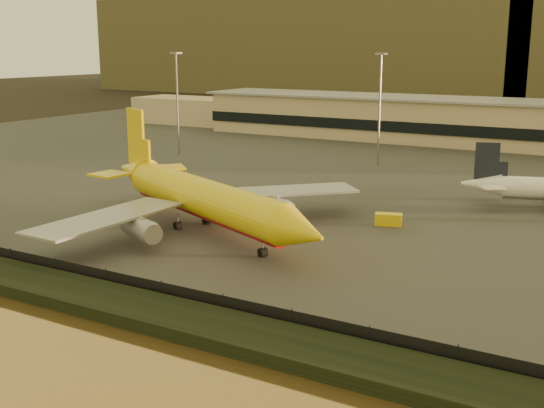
{
  "coord_description": "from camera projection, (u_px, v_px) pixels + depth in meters",
  "views": [
    {
      "loc": [
        47.15,
        -66.92,
        27.14
      ],
      "look_at": [
        1.24,
        12.0,
        5.9
      ],
      "focal_mm": 45.0,
      "sensor_mm": 36.0,
      "label": 1
    }
  ],
  "objects": [
    {
      "name": "apron_light_masts",
      "position": [
        487.0,
        104.0,
        137.83
      ],
      "size": [
        152.2,
        12.2,
        25.4
      ],
      "color": "slate",
      "rests_on": "tarmac"
    },
    {
      "name": "gse_vehicle_yellow",
      "position": [
        388.0,
        219.0,
        104.66
      ],
      "size": [
        4.44,
        2.96,
        1.83
      ],
      "primitive_type": "cube",
      "rotation": [
        0.0,
        0.0,
        0.3
      ],
      "color": "#DAB90B",
      "rests_on": "tarmac"
    },
    {
      "name": "dhl_cargo_jet",
      "position": [
        202.0,
        199.0,
        100.38
      ],
      "size": [
        52.84,
        50.05,
        16.6
      ],
      "rotation": [
        0.0,
        0.0,
        -0.42
      ],
      "color": "#DAB90B",
      "rests_on": "tarmac"
    },
    {
      "name": "distant_hills",
      "position": [
        537.0,
        38.0,
        374.89
      ],
      "size": [
        470.0,
        160.0,
        70.0
      ],
      "color": "brown",
      "rests_on": "ground"
    },
    {
      "name": "embankment",
      "position": [
        122.0,
        305.0,
        71.11
      ],
      "size": [
        320.0,
        7.0,
        1.4
      ],
      "primitive_type": "cube",
      "color": "black",
      "rests_on": "ground"
    },
    {
      "name": "gse_vehicle_white",
      "position": [
        214.0,
        194.0,
        123.67
      ],
      "size": [
        3.77,
        2.54,
        1.56
      ],
      "primitive_type": "cube",
      "rotation": [
        0.0,
        0.0,
        0.31
      ],
      "color": "white",
      "rests_on": "tarmac"
    },
    {
      "name": "ground",
      "position": [
        216.0,
        267.0,
        85.59
      ],
      "size": [
        900.0,
        900.0,
        0.0
      ],
      "primitive_type": "plane",
      "color": "black",
      "rests_on": "ground"
    },
    {
      "name": "perimeter_fence",
      "position": [
        147.0,
        289.0,
        74.35
      ],
      "size": [
        300.0,
        0.05,
        2.2
      ],
      "primitive_type": "cube",
      "color": "black",
      "rests_on": "tarmac"
    },
    {
      "name": "tarmac",
      "position": [
        439.0,
        160.0,
        165.55
      ],
      "size": [
        320.0,
        220.0,
        0.2
      ],
      "primitive_type": "cube",
      "color": "#2D2D2D",
      "rests_on": "ground"
    },
    {
      "name": "terminal_building",
      "position": [
        422.0,
        120.0,
        196.99
      ],
      "size": [
        202.0,
        25.0,
        12.6
      ],
      "color": "tan",
      "rests_on": "tarmac"
    }
  ]
}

